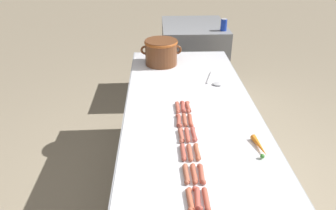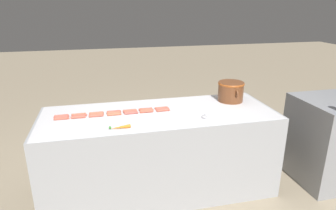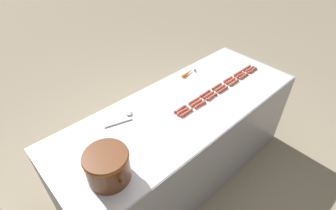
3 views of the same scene
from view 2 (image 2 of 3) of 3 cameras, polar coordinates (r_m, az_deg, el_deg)
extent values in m
plane|color=gray|center=(3.25, -1.57, -15.50)|extent=(20.00, 20.00, 0.00)
cube|color=#9EA0A5|center=(3.03, -1.64, -8.96)|extent=(0.85, 2.25, 0.84)
cube|color=silver|center=(2.86, -1.72, -1.46)|extent=(0.83, 2.20, 0.00)
cube|color=gray|center=(3.67, 29.32, -5.84)|extent=(0.72, 0.82, 0.90)
cylinder|color=#B25443|center=(2.91, -19.70, -1.97)|extent=(0.03, 0.11, 0.02)
sphere|color=#B25443|center=(2.92, -20.78, -2.02)|extent=(0.02, 0.02, 0.02)
sphere|color=#B25443|center=(2.89, -18.62, -1.92)|extent=(0.02, 0.02, 0.02)
cylinder|color=#BC5C3F|center=(2.89, -16.71, -1.75)|extent=(0.03, 0.11, 0.02)
sphere|color=#BC5C3F|center=(2.90, -17.81, -1.81)|extent=(0.02, 0.02, 0.02)
sphere|color=#BC5C3F|center=(2.88, -15.61, -1.69)|extent=(0.02, 0.02, 0.02)
cylinder|color=#B15D44|center=(2.88, -13.56, -1.50)|extent=(0.03, 0.11, 0.02)
sphere|color=#B15D44|center=(2.89, -14.67, -1.57)|extent=(0.02, 0.02, 0.02)
sphere|color=#B15D44|center=(2.88, -12.45, -1.43)|extent=(0.02, 0.02, 0.02)
cylinder|color=#B04F40|center=(2.89, -10.33, -1.25)|extent=(0.03, 0.11, 0.02)
sphere|color=#B04F40|center=(2.89, -11.44, -1.33)|extent=(0.02, 0.02, 0.02)
sphere|color=#B04F40|center=(2.89, -9.22, -1.18)|extent=(0.02, 0.02, 0.02)
cylinder|color=#B45A46|center=(2.89, -7.33, -1.03)|extent=(0.03, 0.11, 0.02)
sphere|color=#B45A46|center=(2.89, -8.44, -1.10)|extent=(0.02, 0.02, 0.02)
sphere|color=#B45A46|center=(2.90, -6.22, -0.97)|extent=(0.02, 0.02, 0.02)
cylinder|color=#B5503F|center=(2.91, -4.36, -0.78)|extent=(0.03, 0.11, 0.02)
sphere|color=#B5503F|center=(2.90, -5.44, -0.89)|extent=(0.02, 0.02, 0.02)
sphere|color=#B5503F|center=(2.93, -3.30, -0.67)|extent=(0.02, 0.02, 0.02)
cylinder|color=#BA5541|center=(2.94, -1.30, -0.57)|extent=(0.03, 0.11, 0.02)
sphere|color=#BA5541|center=(2.93, -2.39, -0.64)|extent=(0.02, 0.02, 0.02)
sphere|color=#BA5541|center=(2.95, -0.23, -0.50)|extent=(0.02, 0.02, 0.02)
cylinder|color=#B65145|center=(2.88, -19.77, -2.18)|extent=(0.03, 0.11, 0.02)
sphere|color=#B65145|center=(2.89, -20.87, -2.24)|extent=(0.02, 0.02, 0.02)
sphere|color=#B65145|center=(2.87, -18.67, -2.12)|extent=(0.02, 0.02, 0.02)
cylinder|color=#BC5142|center=(2.86, -16.61, -1.96)|extent=(0.03, 0.11, 0.02)
sphere|color=#BC5142|center=(2.86, -17.73, -2.08)|extent=(0.02, 0.02, 0.02)
sphere|color=#BC5142|center=(2.86, -15.49, -1.85)|extent=(0.02, 0.02, 0.02)
cylinder|color=#B95941|center=(2.85, -13.56, -1.75)|extent=(0.03, 0.11, 0.02)
sphere|color=#B95941|center=(2.85, -14.68, -1.83)|extent=(0.02, 0.02, 0.02)
sphere|color=#B95941|center=(2.85, -12.44, -1.68)|extent=(0.02, 0.02, 0.02)
cylinder|color=#B65C43|center=(2.85, -10.38, -1.49)|extent=(0.03, 0.11, 0.02)
sphere|color=#B65C43|center=(2.85, -11.50, -1.57)|extent=(0.02, 0.02, 0.02)
sphere|color=#B65C43|center=(2.86, -9.26, -1.41)|extent=(0.02, 0.02, 0.02)
cylinder|color=#BA5442|center=(2.86, -7.24, -1.26)|extent=(0.03, 0.11, 0.02)
sphere|color=#BA5442|center=(2.86, -8.36, -1.34)|extent=(0.02, 0.02, 0.02)
sphere|color=#BA5442|center=(2.87, -6.13, -1.18)|extent=(0.02, 0.02, 0.02)
cylinder|color=#B75B43|center=(2.88, -4.11, -1.01)|extent=(0.03, 0.11, 0.02)
sphere|color=#B75B43|center=(2.87, -5.21, -1.10)|extent=(0.02, 0.02, 0.02)
sphere|color=#B75B43|center=(2.89, -3.02, -0.92)|extent=(0.02, 0.02, 0.02)
cylinder|color=#B95245|center=(2.91, -1.03, -0.78)|extent=(0.03, 0.11, 0.02)
sphere|color=#B95245|center=(2.89, -2.10, -0.89)|extent=(0.02, 0.02, 0.02)
sphere|color=#B95245|center=(2.92, 0.02, -0.68)|extent=(0.02, 0.02, 0.02)
cylinder|color=#B85542|center=(2.84, -19.75, -2.44)|extent=(0.03, 0.11, 0.02)
sphere|color=#B85542|center=(2.85, -20.88, -2.54)|extent=(0.02, 0.02, 0.02)
sphere|color=#B85542|center=(2.84, -18.63, -2.34)|extent=(0.02, 0.02, 0.02)
cylinder|color=#BB5341|center=(2.83, -16.82, -2.23)|extent=(0.02, 0.11, 0.02)
sphere|color=#BB5341|center=(2.83, -17.95, -2.32)|extent=(0.02, 0.02, 0.02)
sphere|color=#BB5341|center=(2.82, -15.69, -2.15)|extent=(0.02, 0.02, 0.02)
cylinder|color=#B65542|center=(2.82, -13.61, -2.01)|extent=(0.03, 0.11, 0.02)
sphere|color=#B65542|center=(2.82, -14.75, -2.11)|extent=(0.02, 0.02, 0.02)
sphere|color=#B65542|center=(2.82, -12.48, -1.90)|extent=(0.02, 0.02, 0.02)
cylinder|color=#B45C40|center=(2.82, -10.26, -1.75)|extent=(0.03, 0.11, 0.02)
sphere|color=#B45C40|center=(2.82, -11.39, -1.82)|extent=(0.02, 0.02, 0.02)
sphere|color=#B45C40|center=(2.82, -9.12, -1.67)|extent=(0.02, 0.02, 0.02)
cylinder|color=#B35247|center=(2.83, -7.06, -1.51)|extent=(0.03, 0.11, 0.02)
sphere|color=#B35247|center=(2.83, -8.20, -1.58)|extent=(0.02, 0.02, 0.02)
sphere|color=#B35247|center=(2.83, -5.93, -1.44)|extent=(0.02, 0.02, 0.02)
cylinder|color=#B9523D|center=(2.85, -4.13, -1.25)|extent=(0.03, 0.11, 0.02)
sphere|color=#B9523D|center=(2.84, -5.24, -1.34)|extent=(0.02, 0.02, 0.02)
sphere|color=#B9523D|center=(2.86, -3.02, -1.15)|extent=(0.02, 0.02, 0.02)
cylinder|color=#B65644|center=(2.88, -0.96, -1.01)|extent=(0.03, 0.11, 0.02)
sphere|color=#B65644|center=(2.87, -2.07, -1.07)|extent=(0.02, 0.02, 0.02)
sphere|color=#B65644|center=(2.88, 0.14, -0.94)|extent=(0.02, 0.02, 0.02)
cylinder|color=brown|center=(3.23, 11.93, 2.55)|extent=(0.27, 0.27, 0.21)
torus|color=#9E4A1B|center=(3.20, 12.04, 4.05)|extent=(0.28, 0.28, 0.03)
torus|color=brown|center=(3.34, 11.01, 3.54)|extent=(0.08, 0.02, 0.08)
torus|color=brown|center=(3.11, 12.96, 2.22)|extent=(0.08, 0.02, 0.08)
cylinder|color=#B7B7BC|center=(2.82, 9.10, -1.77)|extent=(0.08, 0.21, 0.01)
ellipsoid|color=#B7B7BC|center=(2.75, 6.95, -2.22)|extent=(0.08, 0.07, 0.02)
cone|color=orange|center=(2.51, -9.12, -4.23)|extent=(0.06, 0.17, 0.03)
sphere|color=#387F2D|center=(2.52, -11.05, -4.28)|extent=(0.02, 0.02, 0.02)
camera|label=1|loc=(3.07, -37.27, 15.27)|focal=33.88mm
camera|label=3|loc=(4.13, 12.62, 23.82)|focal=27.67mm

